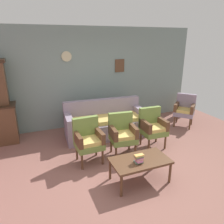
# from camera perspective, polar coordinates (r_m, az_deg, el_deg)

# --- Properties ---
(ground_plane) EXTENTS (7.68, 7.68, 0.00)m
(ground_plane) POSITION_cam_1_polar(r_m,az_deg,el_deg) (4.20, 5.08, -15.44)
(ground_plane) COLOR #84564C
(wall_back_with_decor) EXTENTS (6.40, 0.09, 2.70)m
(wall_back_with_decor) POSITION_cam_1_polar(r_m,az_deg,el_deg) (6.01, -6.10, 9.09)
(wall_back_with_decor) COLOR gray
(wall_back_with_decor) RESTS_ON ground
(floral_couch) EXTENTS (2.06, 0.92, 0.90)m
(floral_couch) POSITION_cam_1_polar(r_m,az_deg,el_deg) (5.46, -1.77, -3.07)
(floral_couch) COLOR gray
(floral_couch) RESTS_ON ground
(armchair_near_cabinet) EXTENTS (0.54, 0.51, 0.90)m
(armchair_near_cabinet) POSITION_cam_1_polar(r_m,az_deg,el_deg) (4.28, -6.40, -7.08)
(armchair_near_cabinet) COLOR olive
(armchair_near_cabinet) RESTS_ON ground
(armchair_row_middle) EXTENTS (0.57, 0.55, 0.90)m
(armchair_row_middle) POSITION_cam_1_polar(r_m,az_deg,el_deg) (4.51, 2.82, -5.55)
(armchair_row_middle) COLOR olive
(armchair_row_middle) RESTS_ON ground
(armchair_by_doorway) EXTENTS (0.54, 0.51, 0.90)m
(armchair_by_doorway) POSITION_cam_1_polar(r_m,az_deg,el_deg) (4.94, 10.81, -3.68)
(armchair_by_doorway) COLOR olive
(armchair_by_doorway) RESTS_ON ground
(wingback_chair_by_fireplace) EXTENTS (0.71, 0.71, 0.90)m
(wingback_chair_by_fireplace) POSITION_cam_1_polar(r_m,az_deg,el_deg) (6.38, 18.89, 0.83)
(wingback_chair_by_fireplace) COLOR gray
(wingback_chair_by_fireplace) RESTS_ON ground
(coffee_table) EXTENTS (1.00, 0.56, 0.42)m
(coffee_table) POSITION_cam_1_polar(r_m,az_deg,el_deg) (3.78, 7.53, -13.11)
(coffee_table) COLOR brown
(coffee_table) RESTS_ON ground
(book_stack_on_table) EXTENTS (0.16, 0.13, 0.14)m
(book_stack_on_table) POSITION_cam_1_polar(r_m,az_deg,el_deg) (3.63, 7.21, -12.35)
(book_stack_on_table) COLOR slate
(book_stack_on_table) RESTS_ON coffee_table
(floor_vase_by_wall) EXTENTS (0.26, 0.26, 0.66)m
(floor_vase_by_wall) POSITION_cam_1_polar(r_m,az_deg,el_deg) (7.17, 17.77, 1.49)
(floor_vase_by_wall) COLOR brown
(floor_vase_by_wall) RESTS_ON ground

